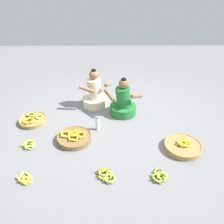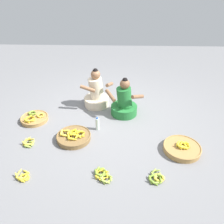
# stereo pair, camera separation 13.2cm
# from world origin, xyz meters

# --- Properties ---
(ground_plane) EXTENTS (10.00, 10.00, 0.00)m
(ground_plane) POSITION_xyz_m (0.00, 0.00, 0.00)
(ground_plane) COLOR slate
(vendor_woman_front) EXTENTS (0.76, 0.52, 0.78)m
(vendor_woman_front) POSITION_xyz_m (0.22, 0.30, 0.25)
(vendor_woman_front) COLOR #237233
(vendor_woman_front) RESTS_ON ground
(vendor_woman_behind) EXTENTS (0.65, 0.52, 0.83)m
(vendor_woman_behind) POSITION_xyz_m (-0.35, 0.62, 0.27)
(vendor_woman_behind) COLOR beige
(vendor_woman_behind) RESTS_ON ground
(banana_basket_front_right) EXTENTS (0.52, 0.52, 0.16)m
(banana_basket_front_right) POSITION_xyz_m (-1.50, 0.00, 0.05)
(banana_basket_front_right) COLOR #A87F47
(banana_basket_front_right) RESTS_ON ground
(banana_basket_mid_left) EXTENTS (0.60, 0.60, 0.16)m
(banana_basket_mid_left) POSITION_xyz_m (1.14, -0.77, 0.06)
(banana_basket_mid_left) COLOR #A87F47
(banana_basket_mid_left) RESTS_ON ground
(banana_basket_back_right) EXTENTS (0.59, 0.59, 0.17)m
(banana_basket_back_right) POSITION_xyz_m (-0.64, -0.54, 0.06)
(banana_basket_back_right) COLOR brown
(banana_basket_back_right) RESTS_ON ground
(loose_bananas_front_left) EXTENTS (0.29, 0.31, 0.08)m
(loose_bananas_front_left) POSITION_xyz_m (-0.10, -1.34, 0.03)
(loose_bananas_front_left) COLOR olive
(loose_bananas_front_left) RESTS_ON ground
(loose_bananas_mid_right) EXTENTS (0.25, 0.25, 0.08)m
(loose_bananas_mid_right) POSITION_xyz_m (-1.20, -1.40, 0.03)
(loose_bananas_mid_right) COLOR yellow
(loose_bananas_mid_right) RESTS_ON ground
(loose_bananas_front_center) EXTENTS (0.23, 0.24, 0.09)m
(loose_bananas_front_center) POSITION_xyz_m (-1.37, -0.69, 0.03)
(loose_bananas_front_center) COLOR #9EB747
(loose_bananas_front_center) RESTS_ON ground
(loose_bananas_near_bicycle) EXTENTS (0.26, 0.30, 0.09)m
(loose_bananas_near_bicycle) POSITION_xyz_m (0.66, -1.36, 0.03)
(loose_bananas_near_bicycle) COLOR yellow
(loose_bananas_near_bicycle) RESTS_ON ground
(water_bottle) EXTENTS (0.07, 0.07, 0.26)m
(water_bottle) POSITION_xyz_m (-0.26, -0.24, 0.12)
(water_bottle) COLOR silver
(water_bottle) RESTS_ON ground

